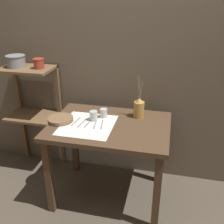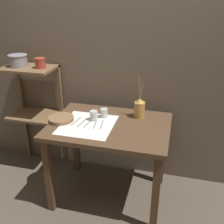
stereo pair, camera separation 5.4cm
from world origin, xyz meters
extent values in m
plane|color=brown|center=(0.00, 0.00, 0.00)|extent=(12.00, 12.00, 0.00)
cube|color=brown|center=(0.00, 0.49, 1.20)|extent=(7.00, 0.06, 2.40)
cube|color=#4C3523|center=(0.00, 0.00, 0.76)|extent=(1.05, 0.75, 0.04)
cube|color=#4C3523|center=(-0.46, -0.32, 0.37)|extent=(0.06, 0.06, 0.74)
cube|color=#4C3523|center=(0.46, -0.32, 0.37)|extent=(0.06, 0.06, 0.74)
cube|color=#4C3523|center=(-0.46, 0.32, 0.37)|extent=(0.06, 0.06, 0.74)
cube|color=#4C3523|center=(0.46, 0.32, 0.37)|extent=(0.06, 0.06, 0.74)
cube|color=brown|center=(-0.89, 0.27, 1.15)|extent=(0.52, 0.34, 0.02)
cube|color=brown|center=(-0.89, 0.27, 0.64)|extent=(0.52, 0.34, 0.02)
cube|color=brown|center=(-1.13, 0.42, 0.58)|extent=(0.04, 0.04, 1.16)
cube|color=brown|center=(-0.66, 0.42, 0.58)|extent=(0.04, 0.04, 1.16)
cube|color=white|center=(-0.18, -0.06, 0.78)|extent=(0.45, 0.47, 0.00)
cylinder|color=#B7843D|center=(0.23, 0.21, 0.86)|extent=(0.10, 0.10, 0.15)
cone|color=#B7843D|center=(0.23, 0.21, 0.95)|extent=(0.07, 0.07, 0.04)
cylinder|color=#847056|center=(0.21, 0.21, 1.07)|extent=(0.02, 0.01, 0.20)
cylinder|color=#847056|center=(0.22, 0.22, 1.07)|extent=(0.02, 0.02, 0.20)
cylinder|color=#847056|center=(0.23, 0.20, 1.06)|extent=(0.02, 0.03, 0.18)
cylinder|color=#847056|center=(0.23, 0.21, 1.04)|extent=(0.01, 0.03, 0.14)
cylinder|color=#847056|center=(0.24, 0.20, 1.04)|extent=(0.03, 0.03, 0.15)
cylinder|color=brown|center=(-0.44, -0.04, 0.80)|extent=(0.23, 0.23, 0.04)
cylinder|color=#B7C1BC|center=(-0.15, 0.04, 0.83)|extent=(0.07, 0.07, 0.09)
cylinder|color=#B7C1BC|center=(-0.08, 0.12, 0.83)|extent=(0.07, 0.07, 0.08)
cube|color=gray|center=(-0.30, -0.03, 0.79)|extent=(0.03, 0.18, 0.00)
cube|color=gray|center=(-0.24, -0.04, 0.79)|extent=(0.03, 0.18, 0.00)
cube|color=gray|center=(-0.18, -0.03, 0.79)|extent=(0.03, 0.18, 0.00)
sphere|color=gray|center=(-0.17, 0.06, 0.79)|extent=(0.02, 0.02, 0.02)
cube|color=gray|center=(-0.12, -0.03, 0.79)|extent=(0.03, 0.18, 0.00)
sphere|color=gray|center=(-0.13, 0.06, 0.79)|extent=(0.02, 0.02, 0.02)
cube|color=gray|center=(-0.06, -0.03, 0.79)|extent=(0.04, 0.18, 0.00)
cylinder|color=gray|center=(-1.00, 0.27, 1.22)|extent=(0.18, 0.18, 0.11)
cylinder|color=gray|center=(-1.00, 0.27, 1.28)|extent=(0.19, 0.19, 0.01)
cylinder|color=#9E3828|center=(-0.76, 0.27, 1.21)|extent=(0.10, 0.10, 0.10)
cylinder|color=#9E3828|center=(-0.76, 0.27, 1.26)|extent=(0.11, 0.11, 0.01)
camera|label=1|loc=(0.48, -1.98, 1.82)|focal=42.00mm
camera|label=2|loc=(0.53, -1.97, 1.82)|focal=42.00mm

